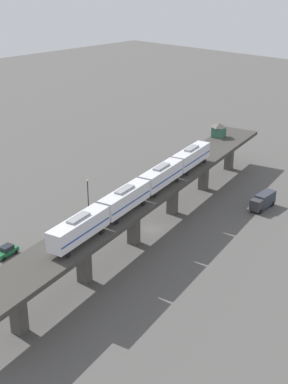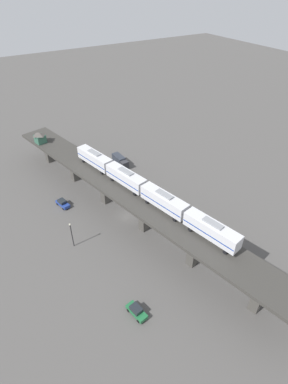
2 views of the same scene
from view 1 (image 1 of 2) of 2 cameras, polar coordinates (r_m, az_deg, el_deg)
ground_plane at (r=103.50m, az=0.80°, el=-3.96°), size 400.00×400.00×0.00m
elevated_viaduct at (r=100.57m, az=0.88°, el=-0.24°), size 28.23×91.62×8.47m
subway_train at (r=94.19m, az=-0.00°, el=0.58°), size 13.57×49.22×4.45m
signal_hut at (r=131.49m, az=7.99°, el=6.59°), size 3.84×3.84×3.40m
street_car_blue at (r=119.32m, az=0.49°, el=0.33°), size 2.82×4.71×1.89m
street_car_green at (r=97.02m, az=-14.46°, el=-6.10°), size 2.57×4.65×1.89m
delivery_truck at (r=114.14m, az=12.58°, el=-0.89°), size 2.65×7.29×3.20m
street_lamp at (r=110.09m, az=-6.01°, el=-0.02°), size 0.44×0.44×6.94m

